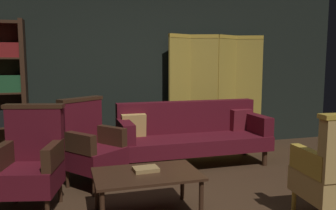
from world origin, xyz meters
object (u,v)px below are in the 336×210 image
(folding_screen, at_px, (215,90))
(potted_plant, at_px, (77,132))
(armchair_wing_right, at_px, (91,145))
(armchair_wing_left, at_px, (31,161))
(coffee_table, at_px, (147,177))
(velvet_couch, at_px, (192,132))
(book_tan_leather, at_px, (146,169))

(folding_screen, bearing_deg, potted_plant, -166.62)
(armchair_wing_right, distance_m, potted_plant, 0.77)
(armchair_wing_left, height_order, armchair_wing_right, same)
(folding_screen, height_order, potted_plant, folding_screen)
(folding_screen, bearing_deg, armchair_wing_left, -146.73)
(folding_screen, height_order, armchair_wing_left, folding_screen)
(folding_screen, height_order, armchair_wing_right, folding_screen)
(coffee_table, relative_size, potted_plant, 1.15)
(armchair_wing_right, bearing_deg, potted_plant, 100.43)
(velvet_couch, xyz_separation_m, book_tan_leather, (-1.01, -1.44, -0.01))
(folding_screen, relative_size, potted_plant, 2.18)
(book_tan_leather, bearing_deg, potted_plant, 109.14)
(armchair_wing_left, bearing_deg, armchair_wing_right, 40.35)
(coffee_table, height_order, potted_plant, potted_plant)
(velvet_couch, bearing_deg, armchair_wing_right, -161.03)
(folding_screen, xyz_separation_m, armchair_wing_right, (-2.17, -1.30, -0.50))
(book_tan_leather, bearing_deg, folding_screen, 52.52)
(velvet_couch, distance_m, potted_plant, 1.61)
(armchair_wing_left, bearing_deg, book_tan_leather, -21.02)
(velvet_couch, distance_m, armchair_wing_right, 1.54)
(coffee_table, bearing_deg, potted_plant, 108.54)
(armchair_wing_left, distance_m, potted_plant, 1.37)
(coffee_table, bearing_deg, folding_screen, 53.12)
(folding_screen, distance_m, armchair_wing_left, 3.37)
(velvet_couch, height_order, potted_plant, velvet_couch)
(folding_screen, distance_m, velvet_couch, 1.20)
(velvet_couch, relative_size, book_tan_leather, 8.90)
(velvet_couch, height_order, armchair_wing_right, armchair_wing_right)
(armchair_wing_right, xyz_separation_m, book_tan_leather, (0.45, -0.94, -0.05))
(coffee_table, bearing_deg, velvet_couch, 55.95)
(velvet_couch, height_order, coffee_table, velvet_couch)
(coffee_table, xyz_separation_m, armchair_wing_right, (-0.45, 0.99, 0.12))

